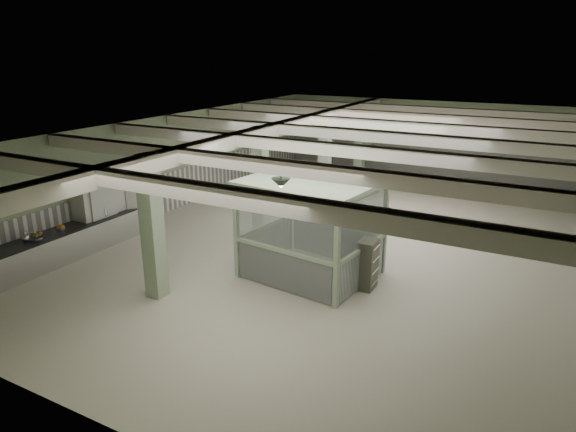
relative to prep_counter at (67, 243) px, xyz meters
The scene contains 30 objects.
floor 8.46m from the prep_counter, 39.27° to the left, with size 20.00×20.00×0.00m, color beige.
ceiling 9.01m from the prep_counter, 39.27° to the left, with size 14.00×20.00×0.02m, color beige.
wall_back 16.74m from the prep_counter, 66.92° to the left, with size 14.00×0.02×3.60m, color #9BB18E.
wall_front 8.14m from the prep_counter, 35.43° to the right, with size 14.00×0.02×3.60m, color #9BB18E.
wall_left 5.53m from the prep_counter, 94.92° to the left, with size 0.02×20.00×3.60m, color #9BB18E.
wainscot_left 5.37m from the prep_counter, 94.65° to the left, with size 0.05×19.90×1.50m, color white.
wainscot_back 16.66m from the prep_counter, 66.89° to the left, with size 13.90×0.05×1.50m, color white.
girder 7.31m from the prep_counter, 52.93° to the left, with size 0.45×19.90×0.40m, color silver.
beam_a 7.49m from the prep_counter, 18.22° to the right, with size 13.90×0.35×0.32m, color silver.
beam_b 7.19m from the prep_counter, ahead, with size 13.90×0.35×0.32m, color silver.
beam_c 7.72m from the prep_counter, 23.53° to the left, with size 13.90×0.35×0.32m, color silver.
beam_d 8.95m from the prep_counter, 39.27° to the left, with size 13.90×0.35×0.32m, color silver.
beam_e 10.64m from the prep_counter, 50.19° to the left, with size 13.90×0.35×0.32m, color silver.
beam_f 12.59m from the prep_counter, 57.71° to the left, with size 13.90×0.35×0.32m, color silver.
beam_g 14.72m from the prep_counter, 63.02° to the left, with size 13.90×0.35×0.32m, color silver.
column_a 4.31m from the prep_counter, ahead, with size 0.42×0.42×3.60m, color #9BB491.
column_b 6.08m from the prep_counter, 47.10° to the left, with size 0.42×0.42×3.60m, color #9BB491.
column_c 10.27m from the prep_counter, 66.63° to the left, with size 0.42×0.42×3.60m, color #9BB491.
column_d 14.01m from the prep_counter, 73.16° to the left, with size 0.42×0.42×3.60m, color #9BB491.
pendant_front 7.51m from the prep_counter, ahead, with size 0.44×0.44×0.22m, color #314130.
pendant_mid 9.51m from the prep_counter, 39.71° to the left, with size 0.44×0.44×0.22m, color #314130.
pendant_back 13.19m from the prep_counter, 57.02° to the left, with size 0.44×0.44×0.22m, color #314130.
prep_counter is the anchor object (origin of this frame).
pitcher_near 1.63m from the prep_counter, 83.97° to the left, with size 0.22×0.25×0.32m, color #B6B7BB, non-canonical shape.
pitcher_far 1.42m from the prep_counter, 88.40° to the right, with size 0.22×0.25×0.32m, color #B6B7BB, non-canonical shape.
veg_colander 1.15m from the prep_counter, 86.90° to the right, with size 0.44×0.44×0.20m, color #424147, non-canonical shape.
orange_bowl 0.49m from the prep_counter, 111.59° to the right, with size 0.22×0.22×0.08m, color #B2B2B7.
walkin_cooler 2.02m from the prep_counter, 92.56° to the left, with size 1.09×2.58×2.37m.
guard_booth 7.36m from the prep_counter, 18.76° to the left, with size 3.64×3.19×2.67m.
filing_cabinet 8.79m from the prep_counter, 14.86° to the left, with size 0.42×0.60×1.31m, color #535446.
Camera 1 is at (5.91, -14.68, 5.90)m, focal length 32.00 mm.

